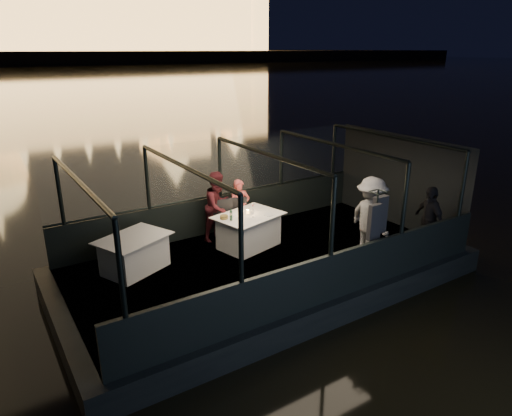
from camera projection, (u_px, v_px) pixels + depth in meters
boat_hull at (266, 280)px, 9.95m from camera, size 8.60×4.40×1.00m
boat_deck at (266, 260)px, 9.79m from camera, size 8.00×4.00×0.04m
gunwale_port at (221, 213)px, 11.22m from camera, size 8.00×0.08×0.90m
gunwale_starboard at (329, 278)px, 8.04m from camera, size 8.00×0.08×0.90m
cabin_glass_port at (220, 168)px, 10.84m from camera, size 8.00×0.02×1.40m
cabin_glass_starboard at (333, 217)px, 7.66m from camera, size 8.00×0.02×1.40m
cabin_roof_glass at (267, 154)px, 9.02m from camera, size 8.00×4.00×0.02m
end_wall_fore at (61, 253)px, 7.36m from camera, size 0.02×4.00×2.30m
end_wall_aft at (399, 180)px, 11.44m from camera, size 0.02×4.00×2.30m
canopy_ribs at (266, 209)px, 9.40m from camera, size 8.00×4.00×2.30m
dining_table_central at (249, 231)px, 10.30m from camera, size 1.66×1.37×0.77m
dining_table_aft at (134, 253)px, 9.18m from camera, size 1.65×1.46×0.73m
chair_port_left at (228, 224)px, 10.48m from camera, size 0.55×0.55×0.98m
chair_port_right at (242, 220)px, 10.75m from camera, size 0.58×0.58×0.94m
coat_stand at (374, 234)px, 8.77m from camera, size 0.61×0.55×1.80m
person_woman_coral at (239, 205)px, 10.88m from camera, size 0.57×0.47×1.36m
person_man_maroon at (218, 209)px, 10.59m from camera, size 0.96×0.86×1.64m
passenger_stripe at (370, 219)px, 9.67m from camera, size 0.83×1.24×1.78m
passenger_dark at (429, 215)px, 9.89m from camera, size 0.60×0.96×1.51m
wine_bottle at (231, 214)px, 9.81m from camera, size 0.07×0.07×0.26m
bread_basket at (224, 217)px, 9.93m from camera, size 0.23×0.23×0.07m
amber_candle at (248, 212)px, 10.25m from camera, size 0.07×0.07×0.09m
plate_near at (269, 215)px, 10.17m from camera, size 0.28×0.28×0.01m
plate_far at (232, 215)px, 10.16m from camera, size 0.29×0.29×0.01m
wine_glass_white at (231, 217)px, 9.78m from camera, size 0.08×0.08×0.19m
wine_glass_red at (253, 207)px, 10.37m from camera, size 0.07×0.07×0.20m
wine_glass_empty at (253, 213)px, 10.01m from camera, size 0.08×0.08×0.19m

